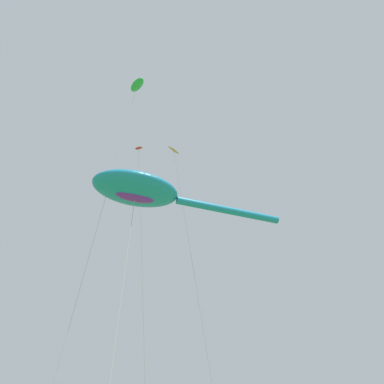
{
  "coord_description": "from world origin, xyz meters",
  "views": [
    {
      "loc": [
        -7.87,
        1.29,
        1.44
      ],
      "look_at": [
        -1.57,
        7.4,
        7.96
      ],
      "focal_mm": 29.88,
      "sensor_mm": 36.0,
      "label": 1
    }
  ],
  "objects_px": {
    "big_show_kite": "(143,191)",
    "small_kite_bird_shape": "(137,87)",
    "small_kite_tiny_distant": "(178,175)",
    "small_kite_diamond_red": "(139,167)"
  },
  "relations": [
    {
      "from": "big_show_kite",
      "to": "small_kite_bird_shape",
      "type": "relative_size",
      "value": 0.58
    },
    {
      "from": "small_kite_bird_shape",
      "to": "small_kite_tiny_distant",
      "type": "bearing_deg",
      "value": -98.71
    },
    {
      "from": "small_kite_bird_shape",
      "to": "small_kite_tiny_distant",
      "type": "distance_m",
      "value": 7.43
    },
    {
      "from": "small_kite_tiny_distant",
      "to": "small_kite_diamond_red",
      "type": "xyz_separation_m",
      "value": [
        -0.63,
        3.2,
        2.25
      ]
    },
    {
      "from": "big_show_kite",
      "to": "small_kite_tiny_distant",
      "type": "height_order",
      "value": "small_kite_tiny_distant"
    },
    {
      "from": "big_show_kite",
      "to": "small_kite_bird_shape",
      "type": "distance_m",
      "value": 8.94
    },
    {
      "from": "small_kite_tiny_distant",
      "to": "big_show_kite",
      "type": "bearing_deg",
      "value": -108.09
    },
    {
      "from": "small_kite_diamond_red",
      "to": "small_kite_bird_shape",
      "type": "bearing_deg",
      "value": 109.24
    },
    {
      "from": "big_show_kite",
      "to": "small_kite_diamond_red",
      "type": "height_order",
      "value": "small_kite_diamond_red"
    },
    {
      "from": "big_show_kite",
      "to": "small_kite_tiny_distant",
      "type": "relative_size",
      "value": 0.77
    }
  ]
}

